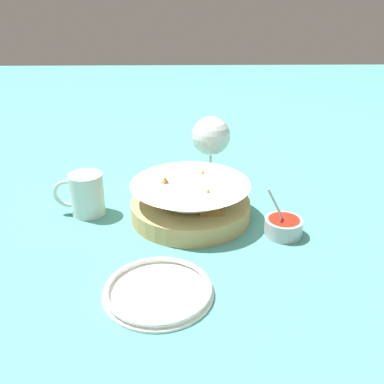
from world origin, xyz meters
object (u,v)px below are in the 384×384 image
(beer_mug, at_px, (87,195))
(food_basket, at_px, (192,202))
(wine_glass, at_px, (211,138))
(side_plate, at_px, (158,290))
(sauce_cup, at_px, (283,226))

(beer_mug, bearing_deg, food_basket, 173.67)
(wine_glass, distance_m, beer_mug, 0.33)
(beer_mug, height_order, side_plate, beer_mug)
(sauce_cup, distance_m, wine_glass, 0.32)
(sauce_cup, bearing_deg, wine_glass, -65.96)
(food_basket, height_order, beer_mug, food_basket)
(food_basket, bearing_deg, sauce_cup, 156.75)
(food_basket, distance_m, side_plate, 0.26)
(wine_glass, relative_size, side_plate, 0.91)
(beer_mug, bearing_deg, sauce_cup, 165.88)
(wine_glass, xyz_separation_m, side_plate, (0.11, 0.45, -0.10))
(beer_mug, bearing_deg, wine_glass, -146.57)
(sauce_cup, xyz_separation_m, side_plate, (0.23, 0.17, -0.01))
(food_basket, height_order, wine_glass, wine_glass)
(beer_mug, distance_m, side_plate, 0.32)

